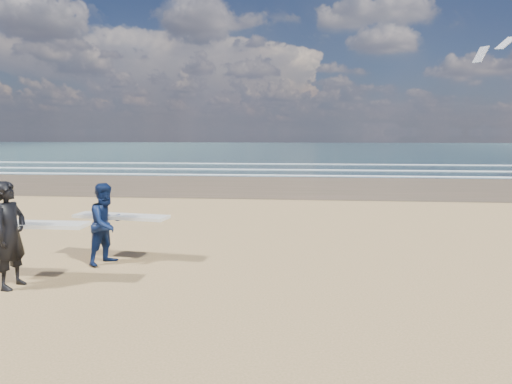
# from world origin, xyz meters

# --- Properties ---
(ocean) EXTENTS (220.00, 100.00, 0.02)m
(ocean) POSITION_xyz_m (20.00, 72.00, 0.01)
(ocean) COLOR #1B323B
(ocean) RESTS_ON ground
(surfer_near) EXTENTS (2.20, 1.00, 2.01)m
(surfer_near) POSITION_xyz_m (-1.51, 0.32, 1.02)
(surfer_near) COLOR black
(surfer_near) RESTS_ON ground
(surfer_far) EXTENTS (2.25, 1.30, 1.80)m
(surfer_far) POSITION_xyz_m (-0.40, 2.01, 0.91)
(surfer_far) COLOR #0B1A41
(surfer_far) RESTS_ON ground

